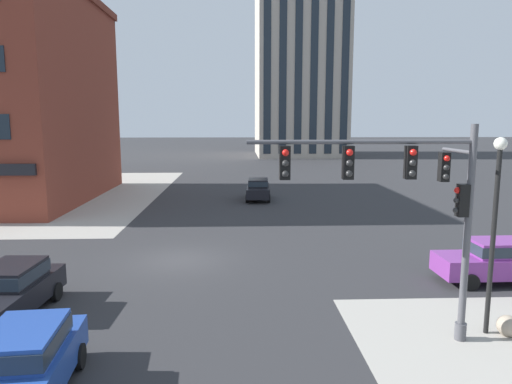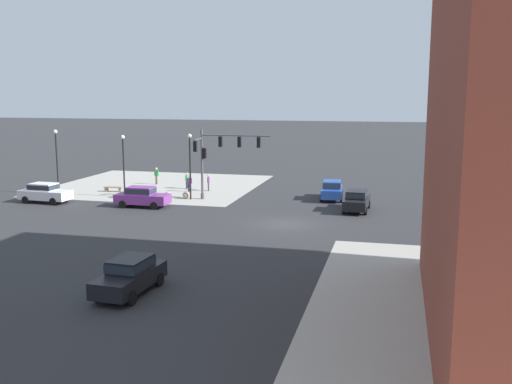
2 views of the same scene
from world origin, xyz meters
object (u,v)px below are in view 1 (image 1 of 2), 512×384
object	(u,v)px
traffic_signal_main	(417,197)
bollard_sphere_curb_a	(508,326)
car_main_northbound_near	(496,259)
car_main_southbound_near	(23,363)
street_lamp_corner_near	(495,214)
car_main_northbound_far	(11,289)
car_main_southbound_far	(258,188)

from	to	relation	value
traffic_signal_main	bollard_sphere_curb_a	size ratio (longest dim) A/B	10.10
car_main_northbound_near	car_main_southbound_near	xyz separation A→B (m)	(-14.77, -7.19, 0.00)
street_lamp_corner_near	car_main_northbound_far	distance (m)	14.94
bollard_sphere_curb_a	car_main_northbound_near	distance (m)	5.02
car_main_northbound_far	car_main_southbound_far	bearing A→B (deg)	68.04
bollard_sphere_curb_a	car_main_northbound_far	distance (m)	15.26
street_lamp_corner_near	car_main_southbound_near	xyz separation A→B (m)	(-12.10, -2.91, -2.67)
bollard_sphere_curb_a	car_main_southbound_far	distance (m)	24.85
car_main_northbound_near	car_main_southbound_far	size ratio (longest dim) A/B	0.98
traffic_signal_main	car_main_southbound_near	size ratio (longest dim) A/B	1.39
bollard_sphere_curb_a	car_main_southbound_far	xyz separation A→B (m)	(-6.23, 24.05, 0.61)
car_main_southbound_near	traffic_signal_main	bearing A→B (deg)	15.53
bollard_sphere_curb_a	street_lamp_corner_near	size ratio (longest dim) A/B	0.11
street_lamp_corner_near	car_main_northbound_far	world-z (taller)	street_lamp_corner_near
street_lamp_corner_near	car_main_northbound_near	xyz separation A→B (m)	(2.67, 4.29, -2.67)
car_main_northbound_near	car_main_northbound_far	world-z (taller)	same
car_main_northbound_far	car_main_southbound_far	xyz separation A→B (m)	(8.89, 22.04, 0.00)
traffic_signal_main	bollard_sphere_curb_a	bearing A→B (deg)	-0.19
street_lamp_corner_near	car_main_southbound_near	distance (m)	12.73
car_main_southbound_near	car_main_southbound_far	size ratio (longest dim) A/B	1.01
traffic_signal_main	car_main_southbound_near	world-z (taller)	traffic_signal_main
traffic_signal_main	car_main_northbound_far	size ratio (longest dim) A/B	1.41
bollard_sphere_curb_a	car_main_northbound_near	size ratio (longest dim) A/B	0.14
bollard_sphere_curb_a	car_main_northbound_far	bearing A→B (deg)	172.42
street_lamp_corner_near	car_main_southbound_far	distance (m)	24.66
car_main_northbound_far	car_main_southbound_near	bearing A→B (deg)	-62.14
street_lamp_corner_near	car_main_southbound_near	bearing A→B (deg)	-166.49
traffic_signal_main	car_main_northbound_far	world-z (taller)	traffic_signal_main
car_main_northbound_near	car_main_northbound_far	size ratio (longest dim) A/B	0.99
street_lamp_corner_near	car_main_northbound_far	bearing A→B (deg)	172.97
bollard_sphere_curb_a	car_main_northbound_near	world-z (taller)	car_main_northbound_near
traffic_signal_main	car_main_southbound_far	distance (m)	24.49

